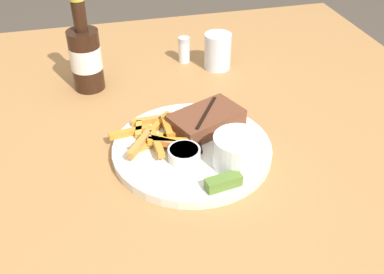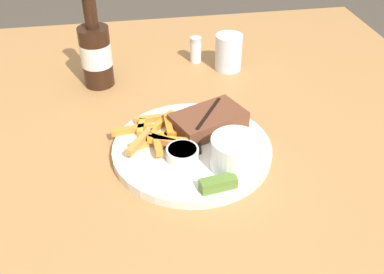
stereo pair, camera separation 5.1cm
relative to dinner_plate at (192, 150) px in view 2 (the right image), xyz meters
The scene contains 12 objects.
dining_table 0.08m from the dinner_plate, ahead, with size 1.24×1.35×0.73m.
dinner_plate is the anchor object (origin of this frame).
steak_portion 0.07m from the dinner_plate, 51.19° to the left, with size 0.16×0.13×0.04m.
fries_pile 0.07m from the dinner_plate, 148.06° to the left, with size 0.15×0.15×0.02m.
coleslaw_cup 0.10m from the dinner_plate, 47.81° to the right, with size 0.09×0.09×0.06m.
dipping_sauce_cup 0.05m from the dinner_plate, 123.41° to the right, with size 0.06×0.06×0.02m.
pickle_spear 0.12m from the dinner_plate, 79.32° to the right, with size 0.06×0.03×0.02m.
fork_utensil 0.08m from the dinner_plate, 166.98° to the left, with size 0.13×0.04×0.00m.
knife_utensil 0.04m from the dinner_plate, 69.87° to the left, with size 0.04×0.17×0.01m.
beer_bottle 0.35m from the dinner_plate, 119.59° to the left, with size 0.07×0.07×0.22m.
drinking_glass 0.35m from the dinner_plate, 65.64° to the left, with size 0.07×0.07×0.09m.
salt_shaker 0.38m from the dinner_plate, 78.89° to the left, with size 0.03×0.03×0.07m.
Camera 2 is at (-0.11, -0.65, 1.25)m, focal length 42.00 mm.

